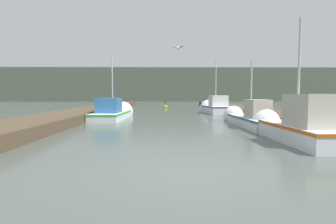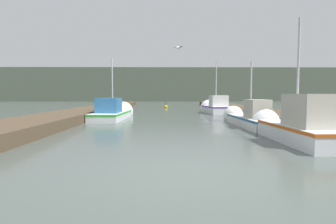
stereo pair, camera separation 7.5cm
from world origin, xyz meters
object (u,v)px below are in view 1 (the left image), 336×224
fishing_boat_1 (248,118)px  seagull_lead (179,48)px  fishing_boat_0 (295,126)px  mooring_piling_1 (121,105)px  fishing_boat_2 (114,112)px  mooring_piling_0 (101,108)px  fishing_boat_3 (215,108)px  channel_buoy (165,107)px

fishing_boat_1 → seagull_lead: 5.28m
fishing_boat_0 → mooring_piling_1: 20.80m
fishing_boat_2 → mooring_piling_0: (-0.99, 0.29, 0.28)m
fishing_boat_3 → channel_buoy: (-4.24, 8.84, -0.35)m
fishing_boat_1 → mooring_piling_0: bearing=152.3°
fishing_boat_1 → mooring_piling_1: size_ratio=5.25×
fishing_boat_2 → mooring_piling_0: bearing=166.1°
fishing_boat_0 → fishing_boat_2: 11.94m
fishing_boat_3 → channel_buoy: fishing_boat_3 is taller
mooring_piling_1 → fishing_boat_3: bearing=-29.4°
fishing_boat_1 → mooring_piling_0: size_ratio=4.30×
mooring_piling_1 → seagull_lead: seagull_lead is taller
fishing_boat_1 → fishing_boat_2: (-7.86, 4.16, 0.02)m
fishing_boat_2 → mooring_piling_1: 9.87m
fishing_boat_1 → channel_buoy: (-4.27, 17.71, -0.24)m
fishing_boat_1 → seagull_lead: (-3.78, -1.39, 3.42)m
mooring_piling_0 → channel_buoy: (4.58, 13.25, -0.54)m
fishing_boat_0 → fishing_boat_3: fishing_boat_3 is taller
mooring_piling_1 → mooring_piling_0: bearing=-88.8°
fishing_boat_3 → channel_buoy: size_ratio=5.12×
mooring_piling_1 → channel_buoy: mooring_piling_1 is taller
fishing_boat_2 → mooring_piling_0: 1.07m
channel_buoy → mooring_piling_1: bearing=-141.9°
mooring_piling_0 → channel_buoy: size_ratio=1.39×
fishing_boat_0 → mooring_piling_0: fishing_boat_0 is taller
fishing_boat_1 → mooring_piling_0: 9.91m
fishing_boat_0 → fishing_boat_3: (-0.17, 13.57, -0.03)m
fishing_boat_3 → fishing_boat_0: bearing=-95.1°
fishing_boat_3 → mooring_piling_1: bearing=144.7°
seagull_lead → fishing_boat_0: bearing=-176.1°
fishing_boat_0 → mooring_piling_0: 12.84m
channel_buoy → seagull_lead: size_ratio=2.05×
fishing_boat_2 → channel_buoy: fishing_boat_2 is taller
fishing_boat_2 → channel_buoy: (3.59, 13.55, -0.26)m
seagull_lead → mooring_piling_0: bearing=-5.0°
fishing_boat_1 → mooring_piling_0: (-8.85, 4.46, 0.30)m
mooring_piling_0 → fishing_boat_3: bearing=26.6°
fishing_boat_3 → seagull_lead: (-3.75, -10.26, 3.30)m
fishing_boat_0 → channel_buoy: 22.84m
fishing_boat_0 → channel_buoy: fishing_boat_0 is taller
fishing_boat_3 → channel_buoy: bearing=109.8°
fishing_boat_0 → fishing_boat_2: size_ratio=0.80×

